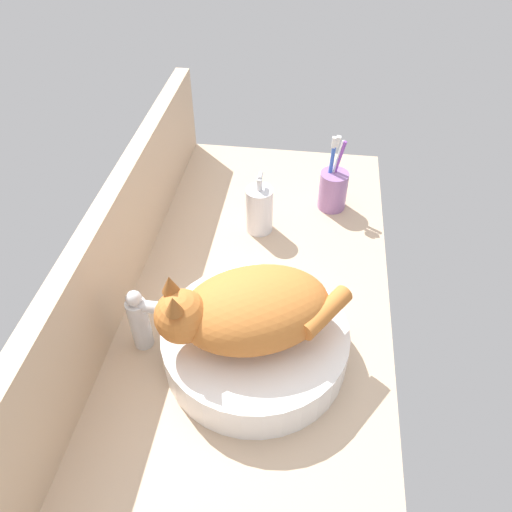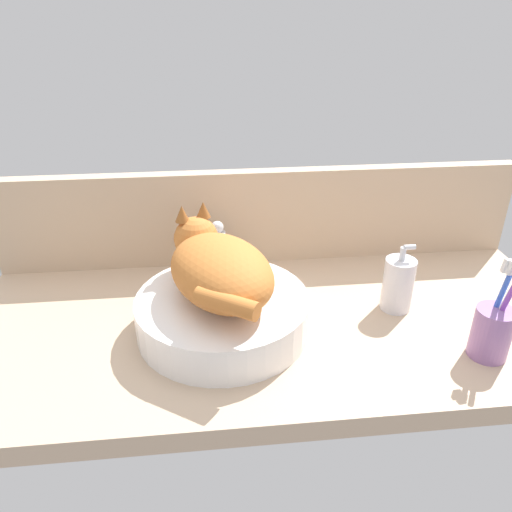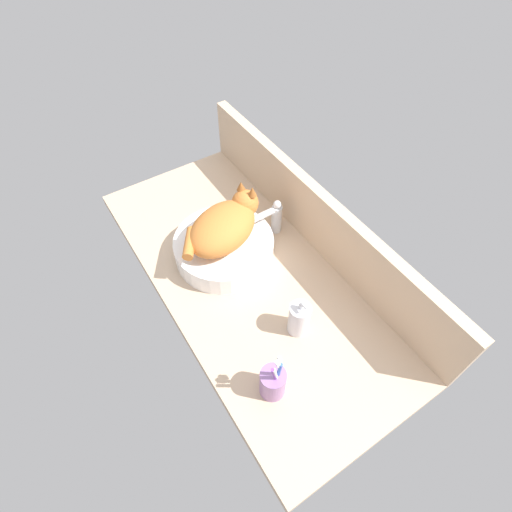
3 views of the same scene
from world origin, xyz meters
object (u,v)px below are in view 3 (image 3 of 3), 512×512
Objects in this scene: cat at (225,225)px; faucet at (274,216)px; sink_basin at (224,248)px; toothbrush_cup at (273,382)px; soap_dispenser at (299,318)px.

faucet is at bearing 88.04° from cat.
faucet reaches higher than sink_basin.
toothbrush_cup is (46.25, -12.39, 1.62)cm from sink_basin.
faucet is 56.20cm from toothbrush_cup.
faucet is at bearing 89.86° from sink_basin.
cat is 2.29× the size of faucet.
sink_basin is 2.26× the size of soap_dispenser.
cat reaches higher than toothbrush_cup.
cat is 2.17× the size of soap_dispenser.
sink_basin is 2.38× the size of faucet.
cat reaches higher than faucet.
cat is 49.39cm from toothbrush_cup.
cat is 36.74cm from soap_dispenser.
soap_dispenser is at bearing 123.94° from toothbrush_cup.
cat is at bearing 163.77° from toothbrush_cup.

